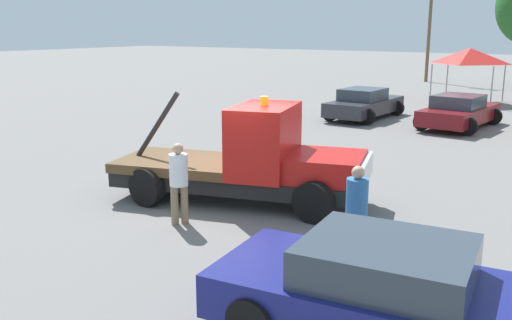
{
  "coord_description": "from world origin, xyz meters",
  "views": [
    {
      "loc": [
        7.38,
        -10.41,
        3.98
      ],
      "look_at": [
        0.5,
        0.0,
        1.05
      ],
      "focal_mm": 40.0,
      "sensor_mm": 36.0,
      "label": 1
    }
  ],
  "objects_px": {
    "tow_truck": "(253,162)",
    "utility_pole": "(430,17)",
    "traffic_cone": "(333,156)",
    "foreground_car": "(400,296)",
    "parked_car_maroon": "(459,112)",
    "canopy_tent_red": "(470,56)",
    "person_near_truck": "(357,207)",
    "parked_car_charcoal": "(364,104)",
    "person_at_hood": "(179,178)"
  },
  "relations": [
    {
      "from": "tow_truck",
      "to": "utility_pole",
      "type": "distance_m",
      "value": 32.53
    },
    {
      "from": "tow_truck",
      "to": "traffic_cone",
      "type": "height_order",
      "value": "tow_truck"
    },
    {
      "from": "foreground_car",
      "to": "parked_car_maroon",
      "type": "relative_size",
      "value": 1.1
    },
    {
      "from": "canopy_tent_red",
      "to": "traffic_cone",
      "type": "relative_size",
      "value": 5.64
    },
    {
      "from": "foreground_car",
      "to": "canopy_tent_red",
      "type": "distance_m",
      "value": 25.7
    },
    {
      "from": "person_near_truck",
      "to": "parked_car_maroon",
      "type": "relative_size",
      "value": 0.36
    },
    {
      "from": "parked_car_charcoal",
      "to": "traffic_cone",
      "type": "xyz_separation_m",
      "value": [
        2.67,
        -8.59,
        -0.39
      ]
    },
    {
      "from": "traffic_cone",
      "to": "person_near_truck",
      "type": "bearing_deg",
      "value": -61.0
    },
    {
      "from": "foreground_car",
      "to": "parked_car_maroon",
      "type": "bearing_deg",
      "value": 95.64
    },
    {
      "from": "parked_car_charcoal",
      "to": "utility_pole",
      "type": "distance_m",
      "value": 19.4
    },
    {
      "from": "person_at_hood",
      "to": "foreground_car",
      "type": "bearing_deg",
      "value": -163.65
    },
    {
      "from": "person_at_hood",
      "to": "parked_car_charcoal",
      "type": "height_order",
      "value": "person_at_hood"
    },
    {
      "from": "parked_car_maroon",
      "to": "traffic_cone",
      "type": "height_order",
      "value": "parked_car_maroon"
    },
    {
      "from": "parked_car_charcoal",
      "to": "canopy_tent_red",
      "type": "relative_size",
      "value": 1.51
    },
    {
      "from": "foreground_car",
      "to": "utility_pole",
      "type": "distance_m",
      "value": 37.55
    },
    {
      "from": "person_near_truck",
      "to": "canopy_tent_red",
      "type": "xyz_separation_m",
      "value": [
        -3.68,
        22.93,
        1.49
      ]
    },
    {
      "from": "canopy_tent_red",
      "to": "utility_pole",
      "type": "relative_size",
      "value": 0.35
    },
    {
      "from": "person_at_hood",
      "to": "parked_car_charcoal",
      "type": "bearing_deg",
      "value": -44.99
    },
    {
      "from": "person_near_truck",
      "to": "foreground_car",
      "type": "bearing_deg",
      "value": 163.36
    },
    {
      "from": "parked_car_charcoal",
      "to": "person_near_truck",
      "type": "bearing_deg",
      "value": -155.4
    },
    {
      "from": "person_at_hood",
      "to": "traffic_cone",
      "type": "bearing_deg",
      "value": -56.63
    },
    {
      "from": "foreground_car",
      "to": "person_at_hood",
      "type": "relative_size",
      "value": 3.03
    },
    {
      "from": "parked_car_maroon",
      "to": "canopy_tent_red",
      "type": "bearing_deg",
      "value": 16.48
    },
    {
      "from": "person_near_truck",
      "to": "parked_car_maroon",
      "type": "xyz_separation_m",
      "value": [
        -2.02,
        14.71,
        -0.33
      ]
    },
    {
      "from": "parked_car_maroon",
      "to": "foreground_car",
      "type": "bearing_deg",
      "value": -162.98
    },
    {
      "from": "foreground_car",
      "to": "tow_truck",
      "type": "bearing_deg",
      "value": 134.64
    },
    {
      "from": "tow_truck",
      "to": "canopy_tent_red",
      "type": "bearing_deg",
      "value": 74.75
    },
    {
      "from": "canopy_tent_red",
      "to": "parked_car_charcoal",
      "type": "bearing_deg",
      "value": -106.96
    },
    {
      "from": "canopy_tent_red",
      "to": "traffic_cone",
      "type": "bearing_deg",
      "value": -89.28
    },
    {
      "from": "canopy_tent_red",
      "to": "person_near_truck",
      "type": "bearing_deg",
      "value": -80.89
    },
    {
      "from": "person_near_truck",
      "to": "person_at_hood",
      "type": "height_order",
      "value": "person_at_hood"
    },
    {
      "from": "tow_truck",
      "to": "parked_car_maroon",
      "type": "distance_m",
      "value": 12.97
    },
    {
      "from": "tow_truck",
      "to": "foreground_car",
      "type": "xyz_separation_m",
      "value": [
        4.91,
        -3.98,
        -0.31
      ]
    },
    {
      "from": "person_near_truck",
      "to": "canopy_tent_red",
      "type": "height_order",
      "value": "canopy_tent_red"
    },
    {
      "from": "canopy_tent_red",
      "to": "utility_pole",
      "type": "xyz_separation_m",
      "value": [
        -5.5,
        10.67,
        2.18
      ]
    },
    {
      "from": "person_at_hood",
      "to": "traffic_cone",
      "type": "relative_size",
      "value": 3.09
    },
    {
      "from": "utility_pole",
      "to": "parked_car_charcoal",
      "type": "bearing_deg",
      "value": -80.79
    },
    {
      "from": "utility_pole",
      "to": "traffic_cone",
      "type": "bearing_deg",
      "value": -78.2
    },
    {
      "from": "person_at_hood",
      "to": "parked_car_charcoal",
      "type": "relative_size",
      "value": 0.36
    },
    {
      "from": "utility_pole",
      "to": "foreground_car",
      "type": "bearing_deg",
      "value": -73.28
    },
    {
      "from": "parked_car_charcoal",
      "to": "canopy_tent_red",
      "type": "bearing_deg",
      "value": -14.83
    },
    {
      "from": "person_at_hood",
      "to": "traffic_cone",
      "type": "xyz_separation_m",
      "value": [
        0.31,
        6.5,
        -0.73
      ]
    },
    {
      "from": "person_at_hood",
      "to": "person_near_truck",
      "type": "bearing_deg",
      "value": -140.15
    },
    {
      "from": "canopy_tent_red",
      "to": "traffic_cone",
      "type": "xyz_separation_m",
      "value": [
        0.21,
        -16.67,
        -2.22
      ]
    },
    {
      "from": "parked_car_charcoal",
      "to": "utility_pole",
      "type": "xyz_separation_m",
      "value": [
        -3.04,
        18.74,
        4.0
      ]
    },
    {
      "from": "person_near_truck",
      "to": "tow_truck",
      "type": "bearing_deg",
      "value": 9.19
    },
    {
      "from": "tow_truck",
      "to": "person_at_hood",
      "type": "distance_m",
      "value": 2.1
    },
    {
      "from": "tow_truck",
      "to": "foreground_car",
      "type": "relative_size",
      "value": 1.19
    },
    {
      "from": "foreground_car",
      "to": "person_at_hood",
      "type": "height_order",
      "value": "person_at_hood"
    },
    {
      "from": "parked_car_maroon",
      "to": "utility_pole",
      "type": "height_order",
      "value": "utility_pole"
    }
  ]
}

